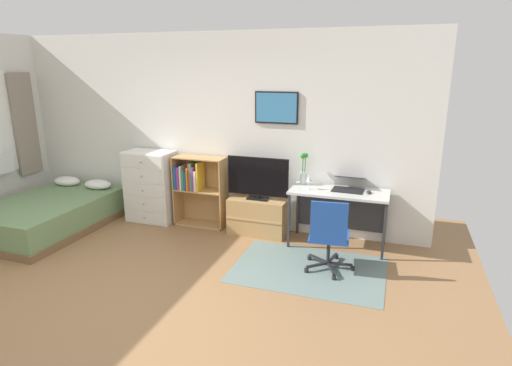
% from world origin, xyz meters
% --- Properties ---
extents(ground_plane, '(7.20, 7.20, 0.00)m').
position_xyz_m(ground_plane, '(0.00, 0.00, 0.00)').
color(ground_plane, '#936B44').
extents(wall_back_with_posters, '(6.12, 0.09, 2.70)m').
position_xyz_m(wall_back_with_posters, '(0.01, 2.43, 1.35)').
color(wall_back_with_posters, silver).
rests_on(wall_back_with_posters, ground_plane).
extents(area_rug, '(1.70, 1.20, 0.01)m').
position_xyz_m(area_rug, '(1.70, 1.32, 0.00)').
color(area_rug, slate).
rests_on(area_rug, ground_plane).
extents(bed, '(1.35, 1.97, 0.56)m').
position_xyz_m(bed, '(-2.07, 1.39, 0.22)').
color(bed, brown).
rests_on(bed, ground_plane).
extents(dresser, '(0.70, 0.46, 1.05)m').
position_xyz_m(dresser, '(-0.86, 2.15, 0.53)').
color(dresser, white).
rests_on(dresser, ground_plane).
extents(bookshelf, '(0.75, 0.30, 1.01)m').
position_xyz_m(bookshelf, '(-0.16, 2.22, 0.59)').
color(bookshelf, tan).
rests_on(bookshelf, ground_plane).
extents(tv_stand, '(0.79, 0.41, 0.50)m').
position_xyz_m(tv_stand, '(0.80, 2.17, 0.25)').
color(tv_stand, tan).
rests_on(tv_stand, ground_plane).
extents(television, '(0.85, 0.16, 0.58)m').
position_xyz_m(television, '(0.80, 2.15, 0.79)').
color(television, black).
rests_on(television, tv_stand).
extents(desk, '(1.22, 0.55, 0.74)m').
position_xyz_m(desk, '(1.90, 2.17, 0.60)').
color(desk, silver).
rests_on(desk, ground_plane).
extents(office_chair, '(0.57, 0.58, 0.86)m').
position_xyz_m(office_chair, '(1.90, 1.33, 0.46)').
color(office_chair, '#232326').
rests_on(office_chair, ground_plane).
extents(laptop, '(0.39, 0.42, 0.17)m').
position_xyz_m(laptop, '(2.00, 2.21, 0.81)').
color(laptop, black).
rests_on(laptop, desk).
extents(computer_mouse, '(0.06, 0.10, 0.03)m').
position_xyz_m(computer_mouse, '(2.26, 2.10, 0.76)').
color(computer_mouse, '#262628').
rests_on(computer_mouse, desk).
extents(bamboo_vase, '(0.10, 0.11, 0.42)m').
position_xyz_m(bamboo_vase, '(1.40, 2.26, 0.95)').
color(bamboo_vase, silver).
rests_on(bamboo_vase, desk).
extents(wine_glass, '(0.07, 0.07, 0.18)m').
position_xyz_m(wine_glass, '(1.52, 2.04, 0.87)').
color(wine_glass, silver).
rests_on(wine_glass, desk).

